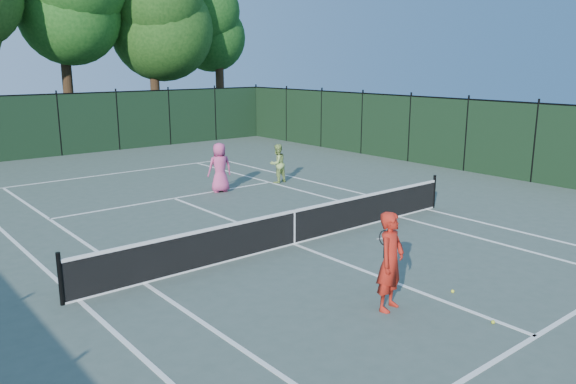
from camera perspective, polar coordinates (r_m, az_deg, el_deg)
ground at (r=14.41m, az=0.63°, el=-5.32°), size 90.00×90.00×0.00m
sideline_doubles_left at (r=11.88m, az=-20.45°, el=-10.28°), size 0.10×23.77×0.01m
sideline_doubles_right at (r=18.28m, az=13.93°, el=-1.71°), size 0.10×23.77×0.01m
sideline_singles_left at (r=12.33m, az=-14.38°, el=-8.97°), size 0.10×23.77×0.01m
sideline_singles_right at (r=17.23m, az=11.18°, el=-2.47°), size 0.10×23.77×0.01m
baseline_far at (r=24.44m, az=-17.58°, el=1.75°), size 10.97×0.10×0.01m
service_line_near at (r=10.70m, az=23.88°, el=-13.25°), size 8.23×0.10×0.01m
service_line_far at (r=19.56m, az=-11.51°, el=-0.62°), size 8.23×0.10×0.01m
center_service_line at (r=14.40m, az=0.63°, el=-5.31°), size 0.10×12.80×0.01m
tennis_net at (r=14.26m, az=0.63°, el=-3.50°), size 11.69×0.09×1.06m
fence_far at (r=29.95m, az=-22.23°, el=6.28°), size 24.00×0.05×3.00m
fence_right at (r=23.48m, az=23.77°, el=4.52°), size 0.05×36.00×3.00m
tree_5 at (r=38.77m, az=-7.13°, el=17.67°), size 5.80×5.80×12.23m
coach at (r=10.64m, az=10.38°, el=-6.93°), size 0.88×0.82×1.89m
player_pink at (r=20.10m, az=-6.95°, el=2.49°), size 0.97×0.75×1.77m
player_green at (r=21.53m, az=-1.08°, el=2.91°), size 0.78×0.64×1.49m
loose_ball_near_cart at (r=10.87m, az=20.11°, el=-12.30°), size 0.07×0.07×0.07m
loose_ball_midcourt at (r=11.96m, az=16.39°, el=-9.65°), size 0.07×0.07×0.07m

